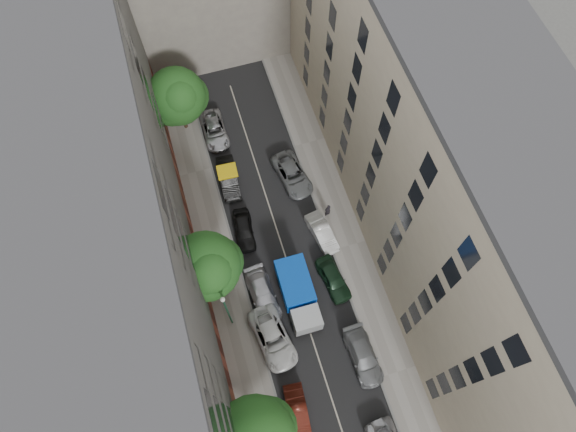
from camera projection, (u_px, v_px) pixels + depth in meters
name	position (u px, v px, depth m)	size (l,w,h in m)	color
ground	(288.00, 264.00, 43.55)	(120.00, 120.00, 0.00)	#4C4C49
road_surface	(288.00, 264.00, 43.54)	(8.00, 44.00, 0.02)	black
sidewalk_left	(225.00, 282.00, 42.80)	(3.00, 44.00, 0.15)	gray
sidewalk_right	(349.00, 246.00, 44.16)	(3.00, 44.00, 0.15)	gray
building_left	(125.00, 259.00, 33.12)	(8.00, 44.00, 20.00)	#514E4B
building_right	(438.00, 172.00, 35.84)	(8.00, 44.00, 20.00)	#BBAC92
tarp_truck	(298.00, 294.00, 40.87)	(2.47, 5.94, 2.73)	black
car_left_1	(298.00, 413.00, 37.90)	(1.46, 4.18, 1.38)	#4C170F
car_left_2	(273.00, 338.00, 40.16)	(2.49, 5.40, 1.50)	silver
car_left_3	(263.00, 295.00, 41.67)	(1.98, 4.87, 1.41)	#B5B5BA
car_left_4	(244.00, 230.00, 44.11)	(1.64, 4.06, 1.38)	black
car_left_5	(228.00, 178.00, 46.22)	(1.57, 4.51, 1.49)	black
car_left_6	(214.00, 130.00, 48.48)	(2.19, 4.76, 1.32)	#AFB0B4
car_right_1	(363.00, 356.00, 39.62)	(1.97, 4.85, 1.41)	gray
car_right_2	(333.00, 279.00, 42.23)	(1.69, 4.21, 1.43)	black
car_right_3	(322.00, 233.00, 44.02)	(1.43, 4.09, 1.35)	silver
car_right_4	(292.00, 175.00, 46.40)	(2.33, 5.05, 1.40)	slate
tree_mid	(208.00, 268.00, 37.55)	(5.50, 5.26, 8.26)	#382619
tree_far	(178.00, 98.00, 45.20)	(5.45, 5.20, 7.18)	#382619
lamp_post	(227.00, 309.00, 37.48)	(0.36, 0.36, 6.87)	#1A5C3A
pedestrian	(328.00, 210.00, 44.55)	(0.63, 0.41, 1.72)	black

